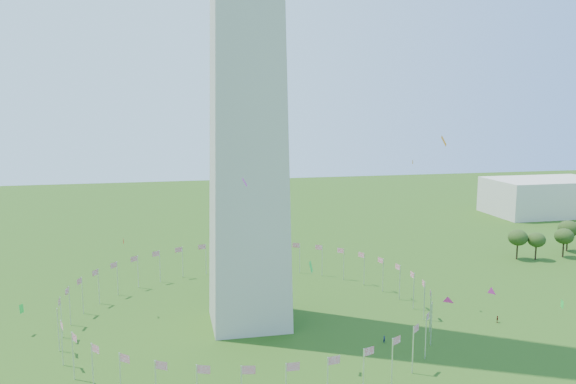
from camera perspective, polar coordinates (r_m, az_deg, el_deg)
The scene contains 3 objects.
flag_ring at distance 129.43m, azimuth -3.97°, elevation -11.23°, with size 80.24×80.24×9.00m.
gov_building_east_a at distance 279.61m, azimuth 24.65°, elevation -0.42°, with size 50.00×30.00×16.00m, color beige.
kites_aloft at distance 105.38m, azimuth 1.51°, elevation -7.15°, with size 104.05×70.73×40.29m.
Camera 1 is at (-17.12, -70.45, 48.66)m, focal length 35.00 mm.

